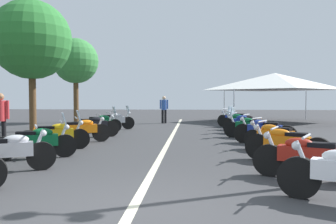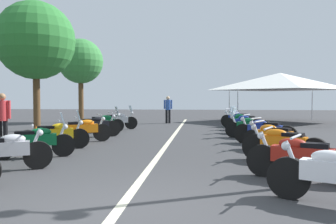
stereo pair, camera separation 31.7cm
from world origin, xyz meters
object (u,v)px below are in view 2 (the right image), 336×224
motorcycle_left_row_2 (35,141)px  motorcycle_left_row_7 (117,120)px  motorcycle_right_row_6 (247,124)px  bystander_1 (2,116)px  motorcycle_right_row_8 (239,119)px  traffic_cone_0 (36,134)px  motorcycle_left_row_4 (82,130)px  motorcycle_right_row_3 (274,137)px  motorcycle_right_row_2 (283,144)px  motorcycle_right_row_5 (251,127)px  roadside_tree_2 (81,62)px  bystander_0 (168,107)px  event_tent (280,81)px  motorcycle_right_row_4 (264,131)px  roadside_tree_0 (36,41)px  motorcycle_left_row_3 (55,134)px  motorcycle_left_row_6 (103,123)px  motorcycle_right_row_7 (243,122)px  motorcycle_left_row_5 (95,126)px  motorcycle_left_row_1 (5,151)px  motorcycle_right_row_1 (301,157)px

motorcycle_left_row_2 → motorcycle_left_row_7: bearing=63.6°
motorcycle_right_row_6 → bystander_1: (-4.71, 8.27, 0.55)m
motorcycle_right_row_8 → traffic_cone_0: bearing=73.5°
motorcycle_left_row_4 → motorcycle_right_row_3: motorcycle_left_row_4 is taller
motorcycle_left_row_2 → motorcycle_right_row_3: motorcycle_left_row_2 is taller
motorcycle_right_row_2 → motorcycle_right_row_5: bearing=-59.7°
roadside_tree_2 → motorcycle_left_row_4: bearing=-159.4°
bystander_0 → event_tent: 7.50m
motorcycle_right_row_4 → motorcycle_right_row_6: bearing=-60.6°
motorcycle_right_row_3 → roadside_tree_0: roadside_tree_0 is taller
motorcycle_left_row_4 → event_tent: (10.86, -9.26, 2.19)m
motorcycle_right_row_6 → motorcycle_left_row_3: bearing=71.5°
motorcycle_left_row_6 → motorcycle_right_row_7: (1.47, -6.44, -0.01)m
motorcycle_left_row_6 → motorcycle_right_row_8: motorcycle_left_row_6 is taller
motorcycle_left_row_3 → motorcycle_right_row_6: 8.10m
motorcycle_right_row_7 → motorcycle_right_row_2: bearing=124.6°
motorcycle_right_row_5 → motorcycle_right_row_7: size_ratio=1.18×
bystander_0 → motorcycle_right_row_4: bearing=20.5°
motorcycle_right_row_2 → roadside_tree_2: 16.39m
motorcycle_left_row_3 → bystander_1: bystander_1 is taller
traffic_cone_0 → motorcycle_right_row_6: bearing=-67.1°
motorcycle_right_row_2 → motorcycle_right_row_5: size_ratio=0.92×
motorcycle_left_row_4 → bystander_1: (-1.48, 2.08, 0.57)m
motorcycle_left_row_3 → motorcycle_right_row_8: 10.35m
motorcycle_left_row_7 → bystander_1: 6.67m
motorcycle_right_row_3 → motorcycle_right_row_5: bearing=-50.4°
motorcycle_left_row_2 → motorcycle_right_row_3: size_ratio=1.16×
motorcycle_left_row_5 → motorcycle_right_row_4: size_ratio=0.96×
motorcycle_left_row_1 → motorcycle_left_row_6: bearing=63.9°
motorcycle_right_row_8 → bystander_1: bearing=77.5°
motorcycle_right_row_2 → motorcycle_right_row_6: size_ratio=0.99×
motorcycle_left_row_4 → motorcycle_right_row_2: size_ratio=0.99×
bystander_1 → roadside_tree_0: (5.19, 1.51, 3.26)m
bystander_0 → motorcycle_left_row_7: bearing=-30.1°
roadside_tree_2 → motorcycle_right_row_3: bearing=-138.0°
traffic_cone_0 → roadside_tree_2: bearing=11.1°
motorcycle_right_row_8 → traffic_cone_0: motorcycle_right_row_8 is taller
motorcycle_left_row_2 → roadside_tree_2: 13.55m
motorcycle_left_row_2 → roadside_tree_2: size_ratio=0.36×
roadside_tree_0 → bystander_1: bearing=-163.8°
motorcycle_right_row_5 → motorcycle_right_row_4: bearing=120.7°
motorcycle_left_row_1 → bystander_1: size_ratio=1.05×
motorcycle_right_row_1 → motorcycle_right_row_8: 11.39m
motorcycle_left_row_2 → motorcycle_right_row_5: bearing=12.3°
roadside_tree_0 → motorcycle_right_row_5: bearing=-101.5°
roadside_tree_2 → motorcycle_right_row_5: bearing=-128.7°
motorcycle_left_row_4 → motorcycle_right_row_5: size_ratio=0.92×
motorcycle_left_row_6 → roadside_tree_0: 5.09m
motorcycle_right_row_2 → event_tent: 14.55m
motorcycle_right_row_5 → motorcycle_left_row_5: bearing=25.4°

